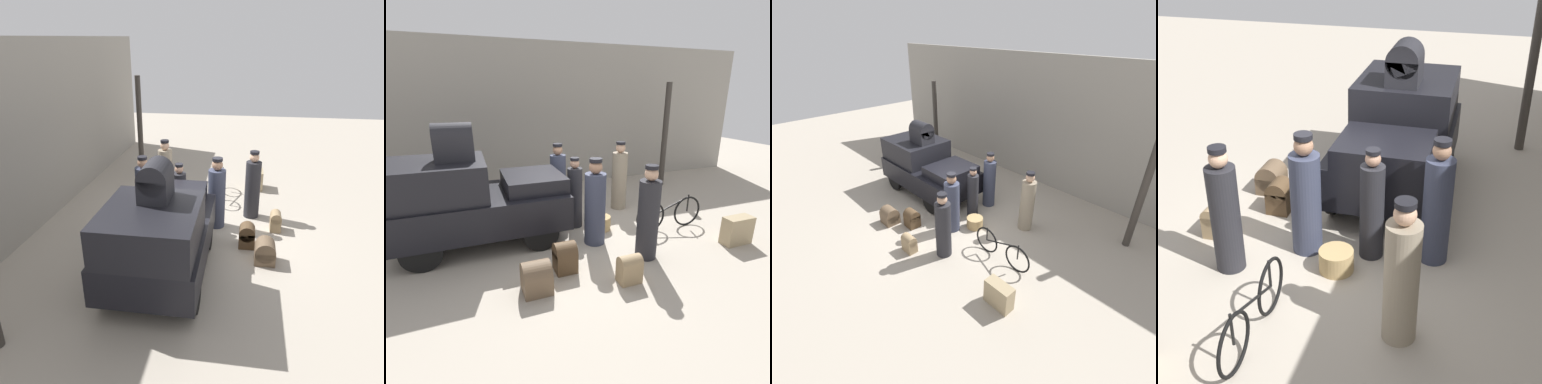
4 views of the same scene
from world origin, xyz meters
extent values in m
plane|color=#A89E8E|center=(0.00, 0.00, 0.00)|extent=(30.00, 30.00, 0.00)
cylinder|color=#38332D|center=(-4.19, 2.61, 1.66)|extent=(0.18, 0.18, 3.32)
cylinder|color=black|center=(-0.78, 1.31, 0.36)|extent=(0.72, 0.12, 0.72)
cylinder|color=black|center=(-0.78, -0.33, 0.36)|extent=(0.72, 0.12, 0.72)
cylinder|color=black|center=(-2.92, 1.31, 0.36)|extent=(0.72, 0.12, 0.72)
cylinder|color=black|center=(-2.92, -0.33, 0.36)|extent=(0.72, 0.12, 0.72)
cube|color=black|center=(-1.85, 0.49, 0.72)|extent=(3.46, 1.81, 0.69)
cube|color=black|center=(-2.63, 0.49, 1.43)|extent=(1.90, 1.66, 0.72)
cube|color=black|center=(-0.73, 0.49, 1.23)|extent=(1.21, 1.41, 0.31)
torus|color=black|center=(2.72, -0.39, 0.36)|extent=(0.73, 0.04, 0.73)
torus|color=black|center=(1.72, -0.39, 0.36)|extent=(0.73, 0.04, 0.73)
cylinder|color=black|center=(2.22, -0.39, 0.54)|extent=(1.02, 0.04, 0.39)
cylinder|color=black|center=(1.72, -0.39, 0.55)|extent=(0.04, 0.04, 0.37)
cylinder|color=black|center=(2.72, -0.39, 0.57)|extent=(0.04, 0.04, 0.41)
cylinder|color=tan|center=(0.73, 0.15, 0.16)|extent=(0.48, 0.48, 0.31)
cylinder|color=#33384C|center=(0.35, -0.40, 0.75)|extent=(0.43, 0.43, 1.50)
sphere|color=#936B51|center=(0.35, -0.40, 1.63)|extent=(0.27, 0.27, 0.27)
cylinder|color=black|center=(0.35, -0.40, 1.77)|extent=(0.25, 0.25, 0.07)
cylinder|color=gray|center=(1.76, 1.21, 0.76)|extent=(0.40, 0.40, 1.53)
sphere|color=tan|center=(1.76, 1.21, 1.65)|extent=(0.25, 0.25, 0.25)
cylinder|color=black|center=(1.76, 1.21, 1.78)|extent=(0.24, 0.24, 0.07)
cylinder|color=#33384C|center=(0.12, 1.39, 0.77)|extent=(0.40, 0.40, 1.55)
sphere|color=#936B51|center=(0.12, 1.39, 1.67)|extent=(0.25, 0.25, 0.25)
cylinder|color=black|center=(0.12, 1.39, 1.80)|extent=(0.23, 0.23, 0.07)
cylinder|color=#232328|center=(0.24, 0.52, 0.70)|extent=(0.34, 0.34, 1.40)
sphere|color=tan|center=(0.24, 0.52, 1.51)|extent=(0.21, 0.21, 0.21)
cylinder|color=black|center=(0.24, 0.52, 1.62)|extent=(0.20, 0.20, 0.06)
cylinder|color=#232328|center=(1.03, -1.28, 0.76)|extent=(0.40, 0.40, 1.53)
sphere|color=tan|center=(1.03, -1.28, 1.65)|extent=(0.25, 0.25, 0.25)
cylinder|color=black|center=(1.03, -1.28, 1.78)|extent=(0.24, 0.24, 0.07)
cube|color=brown|center=(-1.17, -1.58, 0.15)|extent=(0.45, 0.44, 0.30)
cylinder|color=brown|center=(-1.17, -1.58, 0.30)|extent=(0.45, 0.44, 0.44)
cube|color=#4C3823|center=(-0.57, -1.19, 0.19)|extent=(0.38, 0.36, 0.37)
cylinder|color=#4C3823|center=(-0.57, -1.19, 0.37)|extent=(0.38, 0.36, 0.36)
cube|color=#937A56|center=(0.33, -1.88, 0.18)|extent=(0.38, 0.26, 0.36)
cylinder|color=#937A56|center=(0.33, -1.88, 0.36)|extent=(0.38, 0.26, 0.26)
cube|color=#232328|center=(-2.20, 0.49, 2.01)|extent=(0.71, 0.54, 0.43)
cylinder|color=#232328|center=(-2.20, 0.49, 2.22)|extent=(0.71, 0.54, 0.54)
camera|label=1|loc=(-8.19, -1.07, 4.48)|focal=35.00mm
camera|label=2|loc=(-1.98, -5.60, 3.03)|focal=28.00mm
camera|label=3|loc=(5.87, -5.04, 5.27)|focal=28.00mm
camera|label=4|loc=(6.43, 1.88, 4.47)|focal=50.00mm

